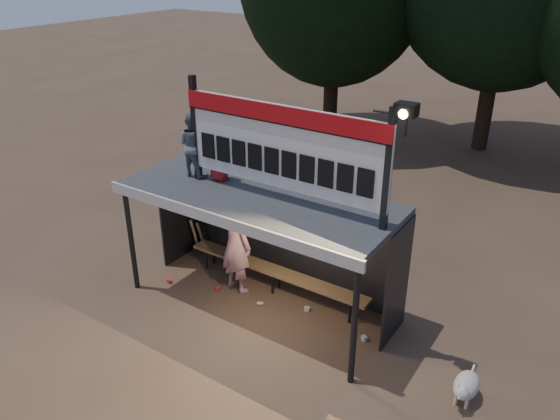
# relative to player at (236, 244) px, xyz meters

# --- Properties ---
(ground) EXTENTS (80.00, 80.00, 0.00)m
(ground) POSITION_rel_player_xyz_m (0.68, -0.18, -1.02)
(ground) COLOR brown
(ground) RESTS_ON ground
(player) EXTENTS (0.82, 0.62, 2.05)m
(player) POSITION_rel_player_xyz_m (0.00, 0.00, 0.00)
(player) COLOR white
(player) RESTS_ON ground
(child_a) EXTENTS (0.59, 0.47, 1.20)m
(child_a) POSITION_rel_player_xyz_m (-0.81, -0.12, 1.90)
(child_a) COLOR slate
(child_a) RESTS_ON dugout_shelter
(child_b) EXTENTS (0.53, 0.39, 0.98)m
(child_b) POSITION_rel_player_xyz_m (-0.27, -0.04, 1.79)
(child_b) COLOR #A7191F
(child_b) RESTS_ON dugout_shelter
(dugout_shelter) EXTENTS (5.10, 2.08, 2.32)m
(dugout_shelter) POSITION_rel_player_xyz_m (0.68, 0.07, 0.82)
(dugout_shelter) COLOR #39393C
(dugout_shelter) RESTS_ON ground
(scoreboard_assembly) EXTENTS (4.10, 0.27, 1.99)m
(scoreboard_assembly) POSITION_rel_player_xyz_m (1.24, -0.19, 2.30)
(scoreboard_assembly) COLOR black
(scoreboard_assembly) RESTS_ON dugout_shelter
(bench) EXTENTS (4.00, 0.35, 0.48)m
(bench) POSITION_rel_player_xyz_m (0.68, 0.37, -0.59)
(bench) COLOR olive
(bench) RESTS_ON ground
(dog) EXTENTS (0.36, 0.81, 0.49)m
(dog) POSITION_rel_player_xyz_m (4.69, -0.50, -0.75)
(dog) COLOR beige
(dog) RESTS_ON ground
(bats) EXTENTS (0.48, 0.33, 0.84)m
(bats) POSITION_rel_player_xyz_m (-1.47, 0.64, -0.59)
(bats) COLOR #A6814D
(bats) RESTS_ON ground
(litter) EXTENTS (4.23, 0.84, 0.08)m
(litter) POSITION_rel_player_xyz_m (0.63, -0.17, -0.99)
(litter) COLOR #B4291F
(litter) RESTS_ON ground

